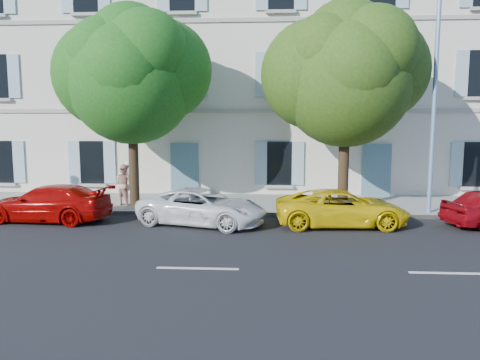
# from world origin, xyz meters

# --- Properties ---
(ground) EXTENTS (90.00, 90.00, 0.00)m
(ground) POSITION_xyz_m (0.00, 0.00, 0.00)
(ground) COLOR black
(sidewalk) EXTENTS (36.00, 4.50, 0.15)m
(sidewalk) POSITION_xyz_m (0.00, 4.45, 0.07)
(sidewalk) COLOR #A09E96
(sidewalk) RESTS_ON ground
(kerb) EXTENTS (36.00, 0.16, 0.16)m
(kerb) POSITION_xyz_m (0.00, 2.28, 0.08)
(kerb) COLOR #9E998E
(kerb) RESTS_ON ground
(building) EXTENTS (28.00, 7.00, 12.00)m
(building) POSITION_xyz_m (0.00, 10.20, 6.00)
(building) COLOR silver
(building) RESTS_ON ground
(car_red_coupe) EXTENTS (4.61, 2.22, 1.29)m
(car_red_coupe) POSITION_xyz_m (-6.08, 1.01, 0.65)
(car_red_coupe) COLOR #9F0604
(car_red_coupe) RESTS_ON ground
(car_white_coupe) EXTENTS (4.80, 3.18, 1.23)m
(car_white_coupe) POSITION_xyz_m (-0.55, 0.80, 0.61)
(car_white_coupe) COLOR white
(car_white_coupe) RESTS_ON ground
(car_yellow_supercar) EXTENTS (4.52, 2.22, 1.23)m
(car_yellow_supercar) POSITION_xyz_m (4.18, 0.88, 0.62)
(car_yellow_supercar) COLOR yellow
(car_yellow_supercar) RESTS_ON ground
(tree_left) EXTENTS (4.93, 4.93, 7.65)m
(tree_left) POSITION_xyz_m (-3.66, 3.42, 5.07)
(tree_left) COLOR #3A2819
(tree_left) RESTS_ON sidewalk
(tree_right) EXTENTS (4.89, 4.89, 7.53)m
(tree_right) POSITION_xyz_m (4.54, 3.02, 4.98)
(tree_right) COLOR #3A2819
(tree_right) RESTS_ON sidewalk
(street_lamp) EXTENTS (0.33, 1.69, 7.90)m
(street_lamp) POSITION_xyz_m (7.66, 2.50, 4.62)
(street_lamp) COLOR #7293BF
(street_lamp) RESTS_ON sidewalk
(pedestrian_a) EXTENTS (0.77, 0.72, 1.76)m
(pedestrian_a) POSITION_xyz_m (-4.15, 4.21, 1.03)
(pedestrian_a) COLOR silver
(pedestrian_a) RESTS_ON sidewalk
(pedestrian_b) EXTENTS (1.01, 0.93, 1.66)m
(pedestrian_b) POSITION_xyz_m (-4.12, 3.56, 0.98)
(pedestrian_b) COLOR tan
(pedestrian_b) RESTS_ON sidewalk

